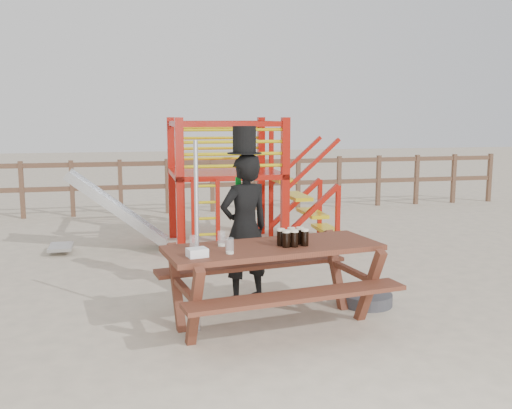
{
  "coord_description": "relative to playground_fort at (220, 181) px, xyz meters",
  "views": [
    {
      "loc": [
        -1.36,
        -5.54,
        2.11
      ],
      "look_at": [
        0.09,
        0.8,
        1.1
      ],
      "focal_mm": 40.0,
      "sensor_mm": 36.0,
      "label": 1
    }
  ],
  "objects": [
    {
      "name": "metal_pole",
      "position": [
        -0.84,
        -3.71,
        -0.13
      ],
      "size": [
        0.04,
        0.04,
        1.89
      ],
      "primitive_type": "cylinder",
      "color": "#B2B2B7",
      "rests_on": "ground"
    },
    {
      "name": "man_with_hat",
      "position": [
        -0.2,
        -2.89,
        -0.17
      ],
      "size": [
        0.72,
        0.6,
        2.01
      ],
      "rotation": [
        0.0,
        0.0,
        3.49
      ],
      "color": "black",
      "rests_on": "ground"
    },
    {
      "name": "picnic_table",
      "position": [
        -0.07,
        -3.72,
        -0.55
      ],
      "size": [
        2.34,
        1.78,
        0.83
      ],
      "rotation": [
        0.0,
        0.0,
        0.15
      ],
      "color": "maroon",
      "rests_on": "ground"
    },
    {
      "name": "empty_glasses",
      "position": [
        -0.68,
        -3.8,
        -0.17
      ],
      "size": [
        0.4,
        0.41,
        0.15
      ],
      "color": "silver",
      "rests_on": "picnic_table"
    },
    {
      "name": "stout_pints",
      "position": [
        0.11,
        -3.78,
        -0.15
      ],
      "size": [
        0.31,
        0.2,
        0.17
      ],
      "color": "black",
      "rests_on": "picnic_table"
    },
    {
      "name": "playground_fort",
      "position": [
        0.0,
        0.0,
        0.0
      ],
      "size": [
        4.71,
        1.84,
        2.1
      ],
      "color": "#AA150B",
      "rests_on": "ground"
    },
    {
      "name": "parasol_base",
      "position": [
        1.12,
        -3.35,
        -1.0
      ],
      "size": [
        0.57,
        0.57,
        0.24
      ],
      "color": "#38383D",
      "rests_on": "ground"
    },
    {
      "name": "back_fence",
      "position": [
        -0.12,
        3.42,
        -0.34
      ],
      "size": [
        15.09,
        0.09,
        1.2
      ],
      "color": "brown",
      "rests_on": "ground"
    },
    {
      "name": "ground",
      "position": [
        -0.12,
        -3.58,
        -1.07
      ],
      "size": [
        60.0,
        60.0,
        0.0
      ],
      "primitive_type": "plane",
      "color": "beige",
      "rests_on": "ground"
    },
    {
      "name": "paper_bag",
      "position": [
        -0.88,
        -4.03,
        -0.2
      ],
      "size": [
        0.21,
        0.18,
        0.08
      ],
      "primitive_type": "cube",
      "rotation": [
        0.0,
        0.0,
        0.22
      ],
      "color": "white",
      "rests_on": "picnic_table"
    }
  ]
}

